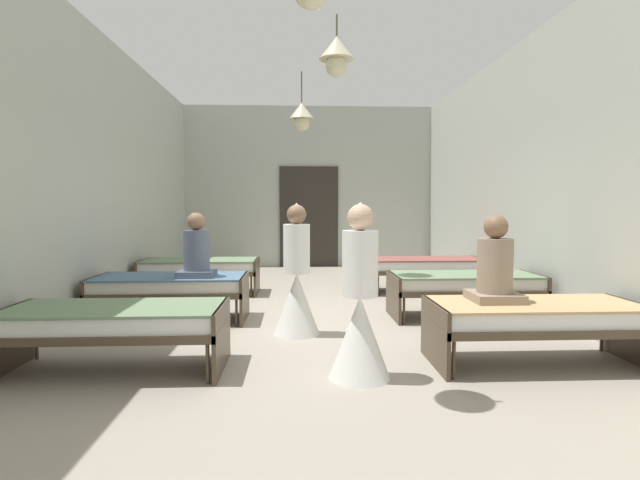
{
  "coord_description": "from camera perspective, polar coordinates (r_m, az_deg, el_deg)",
  "views": [
    {
      "loc": [
        -0.29,
        -6.19,
        1.45
      ],
      "look_at": [
        0.0,
        -0.13,
        1.03
      ],
      "focal_mm": 27.31,
      "sensor_mm": 36.0,
      "label": 1
    }
  ],
  "objects": [
    {
      "name": "ground_plane",
      "position": [
        6.38,
        -0.06,
        -9.64
      ],
      "size": [
        6.48,
        11.61,
        0.1
      ],
      "primitive_type": "cube",
      "color": "#9E9384"
    },
    {
      "name": "room_shell",
      "position": [
        7.48,
        -0.52,
        7.57
      ],
      "size": [
        6.28,
        11.21,
        3.83
      ],
      "color": "#B2B7AD",
      "rests_on": "ground"
    },
    {
      "name": "bed_left_row_0",
      "position": [
        4.69,
        -22.92,
        -8.81
      ],
      "size": [
        1.9,
        0.84,
        0.57
      ],
      "color": "#473828",
      "rests_on": "ground"
    },
    {
      "name": "bed_right_row_0",
      "position": [
        4.92,
        23.91,
        -8.26
      ],
      "size": [
        1.9,
        0.84,
        0.57
      ],
      "color": "#473828",
      "rests_on": "ground"
    },
    {
      "name": "bed_left_row_1",
      "position": [
        6.47,
        -17.09,
        -5.2
      ],
      "size": [
        1.9,
        0.84,
        0.57
      ],
      "color": "#473828",
      "rests_on": "ground"
    },
    {
      "name": "bed_right_row_1",
      "position": [
        6.64,
        16.53,
        -4.96
      ],
      "size": [
        1.9,
        0.84,
        0.57
      ],
      "color": "#473828",
      "rests_on": "ground"
    },
    {
      "name": "bed_left_row_2",
      "position": [
        8.31,
        -13.84,
        -3.14
      ],
      "size": [
        1.9,
        0.84,
        0.57
      ],
      "color": "#473828",
      "rests_on": "ground"
    },
    {
      "name": "bed_right_row_2",
      "position": [
        8.44,
        12.28,
        -3.01
      ],
      "size": [
        1.9,
        0.84,
        0.57
      ],
      "color": "#473828",
      "rests_on": "ground"
    },
    {
      "name": "nurse_near_aisle",
      "position": [
        5.53,
        -2.74,
        -5.63
      ],
      "size": [
        0.52,
        0.52,
        1.49
      ],
      "rotation": [
        0.0,
        0.0,
        2.96
      ],
      "color": "white",
      "rests_on": "ground"
    },
    {
      "name": "nurse_mid_aisle",
      "position": [
        4.15,
        4.69,
        -8.89
      ],
      "size": [
        0.52,
        0.52,
        1.49
      ],
      "rotation": [
        0.0,
        0.0,
        2.83
      ],
      "color": "white",
      "rests_on": "ground"
    },
    {
      "name": "patient_seated_primary",
      "position": [
        4.78,
        19.81,
        -3.26
      ],
      "size": [
        0.44,
        0.44,
        0.8
      ],
      "color": "gray",
      "rests_on": "bed_right_row_0"
    },
    {
      "name": "patient_seated_secondary",
      "position": [
        6.25,
        -14.27,
        -1.49
      ],
      "size": [
        0.44,
        0.44,
        0.8
      ],
      "color": "#515B70",
      "rests_on": "bed_left_row_1"
    }
  ]
}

